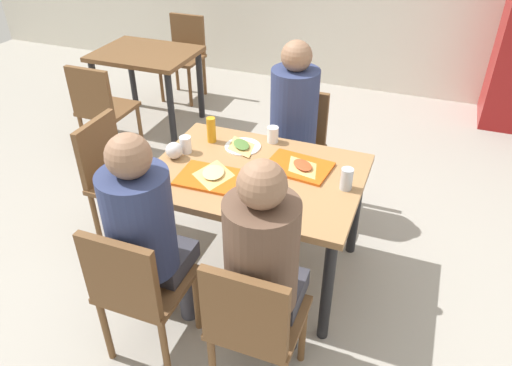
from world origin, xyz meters
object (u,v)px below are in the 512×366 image
Objects in this scene: condiment_bottle at (211,130)px; background_table at (147,64)px; tray_red_far at (298,167)px; paper_plate_near_edge at (272,202)px; tray_red_near at (211,178)px; foil_bundle at (174,150)px; soda_can at (347,179)px; person_in_brown_jacket at (264,260)px; background_chair_near at (101,106)px; chair_far_side at (297,141)px; plastic_cup_c at (186,145)px; main_table at (256,185)px; chair_near_left at (136,286)px; chair_near_right at (253,322)px; plastic_cup_b at (235,202)px; person_far_side at (292,118)px; person_in_red at (146,229)px; pizza_slice_a at (213,173)px; plastic_cup_a at (273,135)px; pizza_slice_b at (303,166)px; pizza_slice_c at (241,145)px; background_chair_far at (185,51)px; paper_plate_center at (243,147)px.

background_table is (-1.29, 1.32, -0.20)m from condiment_bottle.
tray_red_far is 0.37m from paper_plate_near_edge.
tray_red_near is 0.33m from foil_bundle.
soda_can is at bearing 38.64° from paper_plate_near_edge.
condiment_bottle is at bearing 126.64° from person_in_brown_jacket.
background_chair_near is at bearing 144.33° from foil_bundle.
background_table is (-1.68, 0.74, 0.10)m from chair_far_side.
plastic_cup_c is 0.12× the size of background_chair_near.
main_table is 0.88m from chair_near_left.
chair_near_right reaches higher than soda_can.
tray_red_near is 3.60× the size of plastic_cup_b.
person_far_side is 0.94m from paper_plate_near_edge.
person_in_red is at bearing 90.00° from chair_near_left.
tray_red_far is (0.50, 0.95, 0.23)m from chair_near_left.
chair_far_side is 0.28m from person_far_side.
paper_plate_near_edge is at bearing -16.13° from pizza_slice_a.
plastic_cup_a is at bearing 77.33° from chair_near_left.
plastic_cup_a is (-0.27, 0.25, 0.03)m from pizza_slice_b.
plastic_cup_a is (-0.24, 0.24, 0.04)m from tray_red_far.
plastic_cup_c is at bearing -150.54° from pizza_slice_c.
background_chair_far is (-1.38, 2.97, -0.25)m from person_in_red.
person_in_brown_jacket is 12.60× the size of plastic_cup_b.
background_chair_near is at bearing 147.23° from pizza_slice_a.
paper_plate_center is at bearing -138.67° from plastic_cup_a.
plastic_cup_c is (-0.18, 0.74, 0.03)m from person_in_red.
background_chair_far is at bearing 125.99° from pizza_slice_c.
pizza_slice_c is (0.02, 0.36, -0.01)m from pizza_slice_a.
main_table is at bearing 109.92° from chair_near_right.
soda_can is 3.16m from background_chair_far.
chair_far_side is 1.00× the size of background_chair_near.
chair_far_side is 0.66m from pizza_slice_c.
chair_near_right and chair_far_side have the same top height.
person_far_side is (-0.00, -0.14, 0.25)m from chair_far_side.
plastic_cup_b reaches higher than paper_plate_near_edge.
paper_plate_center is at bearing 59.22° from pizza_slice_c.
plastic_cup_c is 0.09m from foil_bundle.
person_in_red is at bearing -84.46° from condiment_bottle.
background_chair_near is at bearing 158.40° from pizza_slice_c.
condiment_bottle reaches higher than chair_near_left.
background_chair_far reaches higher than foil_bundle.
soda_can is 2.68m from background_table.
background_chair_near is (-1.86, 1.06, -0.23)m from paper_plate_near_edge.
plastic_cup_a is (0.15, 0.14, 0.03)m from pizza_slice_c.
plastic_cup_b is at bearing -112.80° from pizza_slice_b.
person_in_red reaches higher than pizza_slice_c.
pizza_slice_c is at bearing 128.66° from main_table.
paper_plate_center is 0.02m from pizza_slice_c.
main_table is at bearing 36.23° from tray_red_near.
pizza_slice_c is at bearing -2.69° from condiment_bottle.
plastic_cup_a is (-0.21, 0.61, 0.05)m from paper_plate_near_edge.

